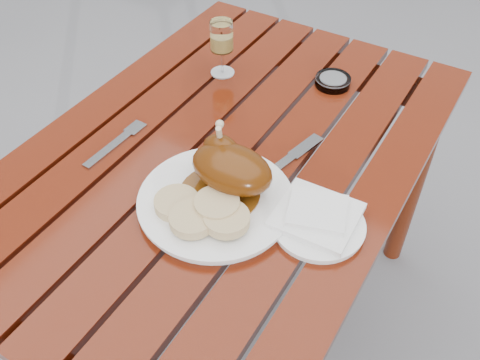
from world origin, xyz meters
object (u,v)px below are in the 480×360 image
side_plate (318,226)px  table (227,252)px  wine_glass (222,48)px  ashtray (333,81)px  dinner_plate (216,202)px

side_plate → table: bearing=159.3°
wine_glass → side_plate: (0.44, -0.36, -0.07)m
table → wine_glass: 0.54m
table → side_plate: side_plate is taller
wine_glass → ashtray: (0.27, 0.10, -0.06)m
side_plate → ashtray: 0.49m
wine_glass → ashtray: bearing=19.9°
table → side_plate: 0.48m
dinner_plate → wine_glass: size_ratio=2.13×
table → wine_glass: size_ratio=8.20×
wine_glass → ashtray: size_ratio=1.62×
table → ashtray: (0.11, 0.35, 0.39)m
ashtray → dinner_plate: bearing=-93.1°
side_plate → ashtray: bearing=110.7°
table → wine_glass: wine_glass is taller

